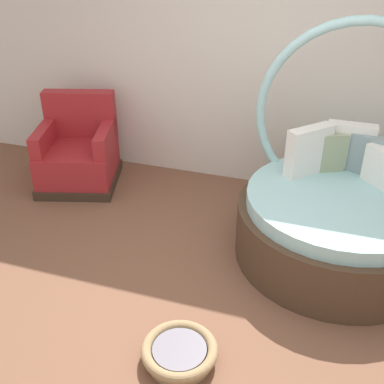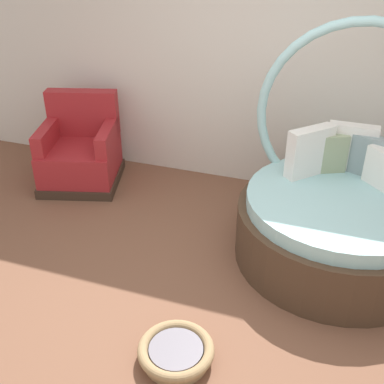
% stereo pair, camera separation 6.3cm
% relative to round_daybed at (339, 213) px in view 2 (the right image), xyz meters
% --- Properties ---
extents(ground_plane, '(8.00, 8.00, 0.02)m').
position_rel_round_daybed_xyz_m(ground_plane, '(-0.90, -1.01, -0.42)').
color(ground_plane, brown).
extents(back_wall, '(8.00, 0.12, 2.93)m').
position_rel_round_daybed_xyz_m(back_wall, '(-0.90, 1.09, 1.06)').
color(back_wall, silver).
rests_on(back_wall, ground_plane).
extents(round_daybed, '(1.67, 1.67, 1.91)m').
position_rel_round_daybed_xyz_m(round_daybed, '(0.00, 0.00, 0.00)').
color(round_daybed, '#473323').
rests_on(round_daybed, ground_plane).
extents(red_armchair, '(0.99, 0.99, 0.94)m').
position_rel_round_daybed_xyz_m(red_armchair, '(-2.73, 0.45, -0.08)').
color(red_armchair, '#38281E').
rests_on(red_armchair, ground_plane).
extents(pet_basket, '(0.51, 0.51, 0.13)m').
position_rel_round_daybed_xyz_m(pet_basket, '(-0.89, -1.55, -0.33)').
color(pet_basket, '#9E7F56').
rests_on(pet_basket, ground_plane).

